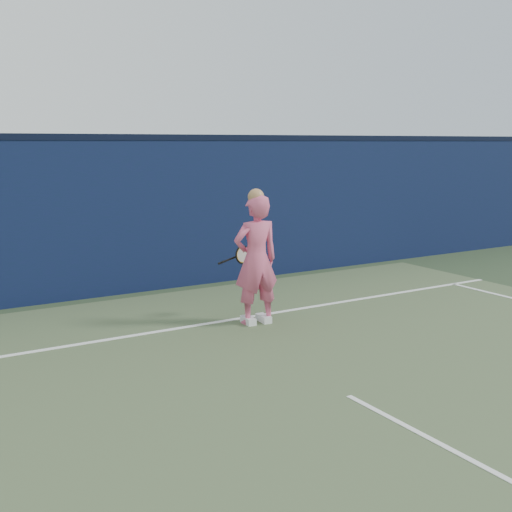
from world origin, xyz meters
TOP-DOWN VIEW (x-y plane):
  - ground at (0.00, 0.00)m, footprint 80.00×80.00m
  - backstop_wall at (0.00, 6.50)m, footprint 24.00×0.40m
  - wall_cap at (0.00, 6.50)m, footprint 24.00×0.42m
  - player at (0.56, 3.71)m, footprint 0.68×0.47m
  - racket at (0.58, 4.15)m, footprint 0.51×0.12m
  - court_lines at (0.00, -0.33)m, footprint 11.00×12.04m

SIDE VIEW (x-z plane):
  - ground at x=0.00m, z-range 0.00..0.00m
  - court_lines at x=0.00m, z-range 0.01..0.01m
  - racket at x=0.58m, z-range 0.75..1.02m
  - player at x=0.56m, z-range -0.03..1.83m
  - backstop_wall at x=0.00m, z-range 0.00..2.50m
  - wall_cap at x=0.00m, z-range 2.50..2.60m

